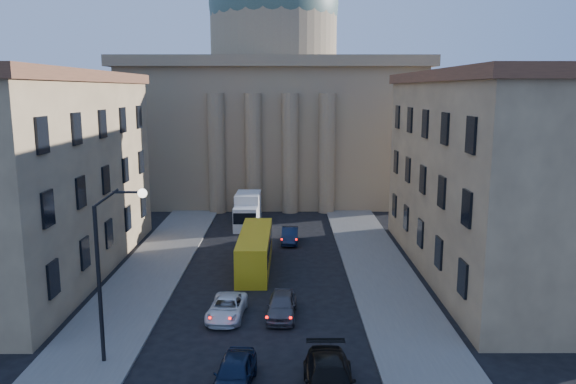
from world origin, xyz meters
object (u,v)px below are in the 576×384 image
at_px(street_lamp, 109,261).
at_px(box_truck, 247,211).
at_px(city_bus, 255,249).
at_px(car_left_near, 234,373).

relative_size(street_lamp, box_truck, 1.49).
distance_m(city_bus, box_truck, 13.25).
distance_m(car_left_near, box_truck, 30.67).
bearing_deg(street_lamp, box_truck, 80.55).
bearing_deg(street_lamp, car_left_near, -20.99).
bearing_deg(box_truck, street_lamp, -98.09).
xyz_separation_m(street_lamp, city_bus, (6.17, 15.08, -3.80)).
distance_m(street_lamp, car_left_near, 8.03).
relative_size(street_lamp, city_bus, 0.90).
height_order(street_lamp, box_truck, street_lamp).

